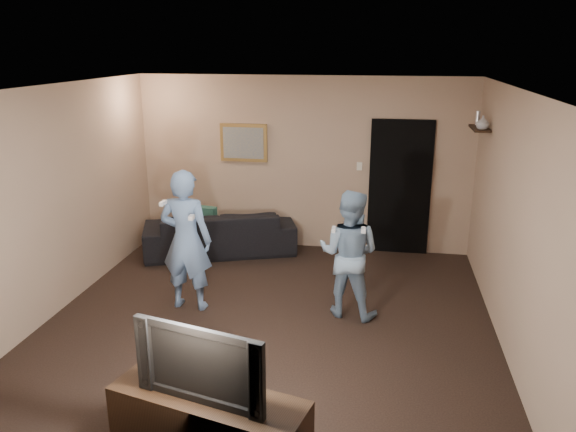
% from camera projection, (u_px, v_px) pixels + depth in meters
% --- Properties ---
extents(ground, '(5.00, 5.00, 0.00)m').
position_uv_depth(ground, '(270.00, 318.00, 6.46)').
color(ground, black).
rests_on(ground, ground).
extents(ceiling, '(5.00, 5.00, 0.04)m').
position_uv_depth(ceiling, '(268.00, 87.00, 5.70)').
color(ceiling, silver).
rests_on(ceiling, wall_back).
extents(wall_back, '(5.00, 0.04, 2.60)m').
position_uv_depth(wall_back, '(303.00, 164.00, 8.43)').
color(wall_back, tan).
rests_on(wall_back, ground).
extents(wall_front, '(5.00, 0.04, 2.60)m').
position_uv_depth(wall_front, '(194.00, 315.00, 3.72)').
color(wall_front, tan).
rests_on(wall_front, ground).
extents(wall_left, '(0.04, 5.00, 2.60)m').
position_uv_depth(wall_left, '(58.00, 200.00, 6.48)').
color(wall_left, tan).
rests_on(wall_left, ground).
extents(wall_right, '(0.04, 5.00, 2.60)m').
position_uv_depth(wall_right, '(511.00, 222.00, 5.67)').
color(wall_right, tan).
rests_on(wall_right, ground).
extents(sofa, '(2.39, 1.56, 0.65)m').
position_uv_depth(sofa, '(220.00, 232.00, 8.44)').
color(sofa, black).
rests_on(sofa, ground).
extents(throw_pillow, '(0.47, 0.22, 0.45)m').
position_uv_depth(throw_pillow, '(202.00, 221.00, 8.43)').
color(throw_pillow, '#17463D').
rests_on(throw_pillow, sofa).
extents(painting_frame, '(0.72, 0.05, 0.57)m').
position_uv_depth(painting_frame, '(244.00, 143.00, 8.47)').
color(painting_frame, olive).
rests_on(painting_frame, wall_back).
extents(painting_canvas, '(0.62, 0.01, 0.47)m').
position_uv_depth(painting_canvas, '(243.00, 143.00, 8.44)').
color(painting_canvas, slate).
rests_on(painting_canvas, painting_frame).
extents(doorway, '(0.90, 0.06, 2.00)m').
position_uv_depth(doorway, '(400.00, 188.00, 8.26)').
color(doorway, black).
rests_on(doorway, ground).
extents(light_switch, '(0.08, 0.02, 0.12)m').
position_uv_depth(light_switch, '(359.00, 166.00, 8.27)').
color(light_switch, silver).
rests_on(light_switch, wall_back).
extents(wall_shelf, '(0.20, 0.60, 0.03)m').
position_uv_depth(wall_shelf, '(480.00, 128.00, 7.18)').
color(wall_shelf, black).
rests_on(wall_shelf, wall_right).
extents(shelf_vase, '(0.18, 0.18, 0.17)m').
position_uv_depth(shelf_vase, '(483.00, 122.00, 6.98)').
color(shelf_vase, '#AFAEB3').
rests_on(shelf_vase, wall_shelf).
extents(shelf_figurine, '(0.06, 0.06, 0.18)m').
position_uv_depth(shelf_figurine, '(478.00, 118.00, 7.37)').
color(shelf_figurine, '#B7B7BB').
rests_on(shelf_figurine, wall_shelf).
extents(tv_console, '(1.59, 0.84, 0.54)m').
position_uv_depth(tv_console, '(209.00, 426.00, 4.25)').
color(tv_console, black).
rests_on(tv_console, ground).
extents(television, '(1.05, 0.39, 0.60)m').
position_uv_depth(television, '(206.00, 359.00, 4.08)').
color(television, black).
rests_on(television, tv_console).
extents(wii_player_left, '(0.63, 0.51, 1.68)m').
position_uv_depth(wii_player_left, '(186.00, 240.00, 6.51)').
color(wii_player_left, '#6584B0').
rests_on(wii_player_left, ground).
extents(wii_player_right, '(0.83, 0.71, 1.49)m').
position_uv_depth(wii_player_right, '(349.00, 254.00, 6.37)').
color(wii_player_right, '#7D9AB5').
rests_on(wii_player_right, ground).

